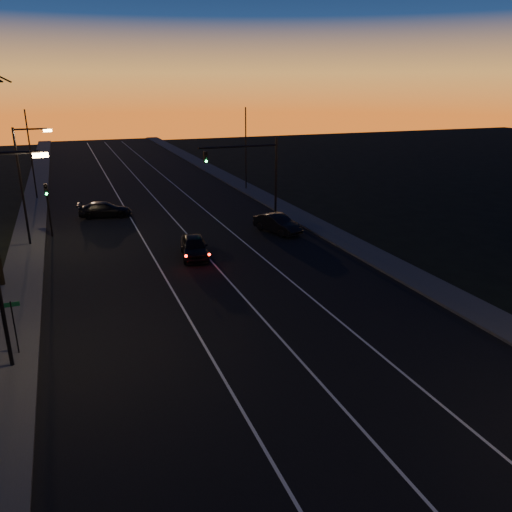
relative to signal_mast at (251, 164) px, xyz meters
name	(u,v)px	position (x,y,z in m)	size (l,w,h in m)	color
road	(204,262)	(-7.14, -9.99, -4.78)	(20.00, 170.00, 0.01)	black
sidewalk_left	(21,283)	(-18.34, -9.99, -4.70)	(2.40, 170.00, 0.16)	#393936
sidewalk_right	(349,243)	(4.06, -9.99, -4.70)	(2.40, 170.00, 0.16)	#393936
lane_stripe_left	(159,267)	(-10.14, -9.99, -4.76)	(0.12, 160.00, 0.01)	silver
lane_stripe_mid	(211,261)	(-6.64, -9.99, -4.76)	(0.12, 160.00, 0.01)	silver
lane_stripe_right	(259,255)	(-3.14, -9.99, -4.76)	(0.12, 160.00, 0.01)	silver
streetlight_left_near	(0,246)	(-17.84, -19.99, 0.54)	(2.55, 0.26, 9.00)	black
streetlight_left_far	(25,177)	(-17.82, -1.99, 0.28)	(2.55, 0.26, 8.50)	black
street_sign	(14,322)	(-17.94, -18.99, -3.13)	(0.70, 0.06, 2.60)	black
signal_mast	(251,164)	(0.00, 0.00, 0.00)	(7.10, 0.41, 7.00)	black
signal_post	(47,200)	(-16.64, -0.01, -1.89)	(0.28, 0.37, 4.20)	black
far_pole_left	(31,156)	(-18.14, 15.01, -0.28)	(0.14, 0.14, 9.00)	black
far_pole_right	(246,149)	(3.86, 12.01, -0.28)	(0.14, 0.14, 9.00)	black
lead_car	(194,247)	(-7.45, -8.79, -4.03)	(2.44, 5.03, 1.48)	black
right_car	(278,224)	(0.27, -5.29, -4.04)	(2.86, 4.68, 1.46)	black
cross_car	(105,210)	(-12.18, 4.88, -4.10)	(4.87, 2.62, 1.34)	black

